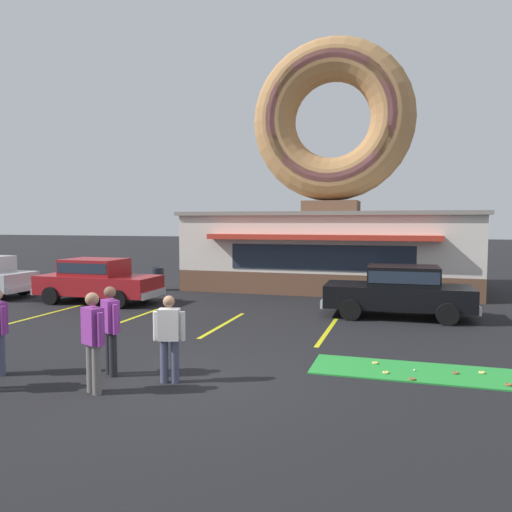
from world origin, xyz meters
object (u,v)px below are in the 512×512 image
Objects in this scene: car_red at (97,279)px; pedestrian_blue_sweater_man at (111,326)px; golf_ball at (414,370)px; car_black at (399,289)px; pedestrian_beanie_man at (93,337)px; trash_bin at (158,279)px; pedestrian_clipboard_woman at (169,335)px.

pedestrian_blue_sweater_man is (5.33, -7.37, 0.09)m from car_red.
car_black reaches higher than golf_ball.
pedestrian_beanie_man is at bearing -73.93° from pedestrian_blue_sweater_man.
golf_ball is 5.84m from car_black.
pedestrian_beanie_man is 12.94m from trash_bin.
pedestrian_blue_sweater_man is at bearing 176.70° from pedestrian_clipboard_woman.
pedestrian_beanie_man is at bearing -120.10° from car_black.
golf_ball is 0.01× the size of car_red.
pedestrian_blue_sweater_man is 1.28m from pedestrian_clipboard_woman.
golf_ball is 12.29m from car_red.
car_red is at bearing -178.64° from car_black.
car_red is 3.63m from trash_bin.
pedestrian_clipboard_woman reaches higher than trash_bin.
pedestrian_beanie_man is at bearing -138.47° from pedestrian_clipboard_woman.
golf_ball is 6.11m from pedestrian_beanie_man.
pedestrian_blue_sweater_man is 1.77× the size of trash_bin.
car_black is 2.66× the size of pedestrian_blue_sweater_man.
pedestrian_blue_sweater_man reaches higher than golf_ball.
trash_bin is at bearing 118.83° from pedestrian_clipboard_woman.
golf_ball is 4.82m from pedestrian_clipboard_woman.
pedestrian_clipboard_woman is at bearing -61.17° from trash_bin.
pedestrian_blue_sweater_man reaches higher than car_black.
golf_ball is 0.04× the size of trash_bin.
pedestrian_blue_sweater_man reaches higher than trash_bin.
pedestrian_blue_sweater_man reaches higher than pedestrian_clipboard_woman.
car_red is 10.05m from pedestrian_beanie_man.
trash_bin is (-4.78, 10.94, -0.46)m from pedestrian_blue_sweater_man.
pedestrian_clipboard_woman is (-3.97, -7.70, 0.02)m from car_black.
pedestrian_clipboard_woman is 1.66× the size of trash_bin.
trash_bin is (-6.06, 11.01, -0.39)m from pedestrian_clipboard_woman.
car_black is at bearing 1.36° from car_red.
pedestrian_blue_sweater_man is at bearing -124.57° from car_black.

